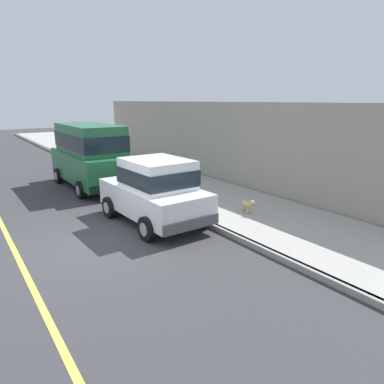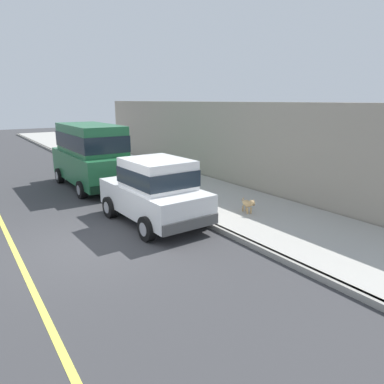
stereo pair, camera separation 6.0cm
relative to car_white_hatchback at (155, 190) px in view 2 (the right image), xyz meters
name	(u,v)px [view 2 (the right image)]	position (x,y,z in m)	size (l,w,h in m)	color
ground_plane	(92,246)	(-2.12, -0.64, -0.98)	(80.00, 80.00, 0.00)	#38383A
curb	(199,219)	(1.08, -0.64, -0.91)	(0.16, 64.00, 0.14)	gray
sidewalk	(245,209)	(2.88, -0.64, -0.91)	(3.60, 64.00, 0.14)	#A8A59E
lane_centre_line	(20,262)	(-3.72, -0.64, -0.97)	(0.12, 57.60, 0.01)	#E0D64C
car_white_hatchback	(155,190)	(0.00, 0.00, 0.00)	(2.05, 3.85, 1.88)	white
car_green_van	(91,153)	(-0.01, 5.32, 0.42)	(2.16, 4.91, 2.52)	#23663D
dog_tan	(248,204)	(2.55, -1.13, -0.55)	(0.29, 0.75, 0.49)	tan
building_facade	(207,140)	(4.98, 4.25, 0.71)	(0.50, 20.00, 3.38)	#9E9384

